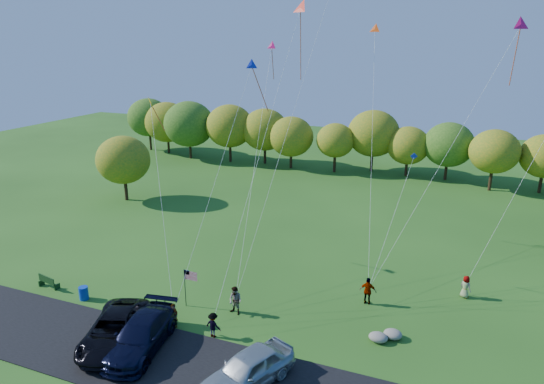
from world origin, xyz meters
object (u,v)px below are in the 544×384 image
Objects in this scene: flyer_b at (235,301)px; trash_barrel at (84,293)px; flyer_c at (213,325)px; minivan_navy at (141,335)px; flyer_d at (368,291)px; flyer_e at (465,287)px; flyer_a at (174,316)px; minivan_silver at (248,369)px; minivan_dark at (115,330)px; park_bench at (48,281)px.

trash_barrel is (-10.12, -2.14, -0.47)m from flyer_b.
flyer_b is 2.69m from flyer_c.
minivan_navy reaches higher than trash_barrel.
flyer_d reaches higher than flyer_e.
trash_barrel is at bearing 169.30° from flyer_a.
minivan_silver is 3.43× the size of flyer_a.
minivan_silver is (8.42, -0.39, 0.04)m from minivan_dark.
minivan_dark is at bearing 173.35° from minivan_navy.
park_bench is 1.88× the size of trash_barrel.
flyer_d is (12.39, 9.64, 0.02)m from minivan_dark.
flyer_a is 1.69× the size of trash_barrel.
flyer_e is at bearing -151.72° from flyer_d.
minivan_dark is 6.75× the size of trash_barrel.
flyer_c is at bearing -78.65° from flyer_b.
flyer_c is at bearing 9.34° from minivan_dark.
flyer_b reaches higher than park_bench.
minivan_dark is 4.00× the size of flyer_a.
flyer_b is 1.00× the size of flyer_d.
minivan_dark is 15.69m from flyer_d.
flyer_c is at bearing -3.15° from trash_barrel.
minivan_silver is 3.42× the size of flyer_c.
park_bench is at bearing 15.65° from flyer_d.
minivan_silver is at bearing -14.05° from minivan_navy.
park_bench is (-10.75, 0.82, -0.26)m from flyer_a.
flyer_c is 13.44m from park_bench.
minivan_dark is 5.50m from flyer_c.
minivan_navy reaches higher than park_bench.
flyer_d is 21.87m from park_bench.
flyer_b is at bearing 29.22° from flyer_d.
minivan_navy is at bearing -24.31° from trash_barrel.
park_bench is at bearing 169.22° from flyer_a.
minivan_navy is 3.92× the size of flyer_a.
flyer_b is at bearing 18.88° from park_bench.
flyer_a is 0.98× the size of flyer_e.
minivan_silver is at bearing -22.26° from minivan_dark.
minivan_silver is 3.36× the size of flyer_e.
minivan_silver is 4.73m from flyer_c.
trash_barrel is at bearing -154.25° from flyer_b.
flyer_a is 3.87m from flyer_b.
flyer_c is (2.66, 0.00, 0.00)m from flyer_a.
minivan_dark reaches higher than flyer_c.
flyer_c is (4.81, 2.66, -0.14)m from minivan_dark.
minivan_dark is at bearing -159.06° from minivan_silver.
flyer_d is at bearing 31.87° from minivan_navy.
flyer_e is (16.56, 12.80, -0.15)m from minivan_navy.
flyer_a is at bearing 68.28° from flyer_e.
flyer_c is at bearing 73.12° from flyer_e.
flyer_e reaches higher than trash_barrel.
park_bench is at bearing 138.33° from minivan_dark.
flyer_a is (2.15, 2.66, -0.14)m from minivan_dark.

